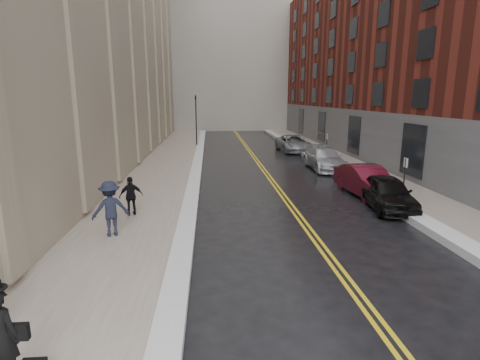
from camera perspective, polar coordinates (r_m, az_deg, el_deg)
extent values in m
plane|color=black|center=(10.03, 3.27, -17.45)|extent=(160.00, 160.00, 0.00)
cube|color=gray|center=(25.30, -11.92, 1.02)|extent=(4.00, 64.00, 0.15)
cube|color=gray|center=(27.10, 17.69, 1.45)|extent=(3.00, 64.00, 0.15)
cube|color=gold|center=(25.36, 3.69, 1.13)|extent=(0.12, 64.00, 0.01)
cube|color=gold|center=(25.40, 4.22, 1.14)|extent=(0.12, 64.00, 0.01)
cube|color=silver|center=(25.10, -6.71, 1.24)|extent=(0.70, 60.80, 0.26)
cube|color=silver|center=(26.44, 13.98, 1.58)|extent=(0.85, 60.80, 0.30)
cube|color=maroon|center=(36.95, 27.24, 17.42)|extent=(14.00, 50.00, 18.00)
cube|color=slate|center=(78.01, 7.47, 25.02)|extent=(22.00, 18.00, 44.00)
cylinder|color=black|center=(38.70, -6.70, 8.89)|extent=(0.12, 0.12, 5.20)
imported|color=black|center=(38.62, -6.77, 11.85)|extent=(0.18, 0.15, 0.90)
cylinder|color=black|center=(19.35, 23.70, -0.19)|extent=(0.06, 0.06, 2.20)
cube|color=white|center=(19.19, 23.93, 2.43)|extent=(0.02, 0.35, 0.45)
cylinder|color=black|center=(30.28, 13.05, 4.80)|extent=(0.06, 0.06, 2.20)
cube|color=white|center=(30.18, 13.13, 6.49)|extent=(0.02, 0.35, 0.45)
imported|color=black|center=(18.35, 21.54, -1.79)|extent=(2.33, 4.58, 1.49)
imported|color=#4A0D1A|center=(20.40, 18.71, -0.11)|extent=(2.05, 4.84, 1.55)
imported|color=#ABAEB3|center=(27.09, 12.74, 3.19)|extent=(2.12, 5.20, 1.51)
imported|color=#93969B|center=(35.49, 8.15, 5.54)|extent=(2.74, 5.57, 1.52)
imported|color=black|center=(7.99, -32.46, -19.44)|extent=(0.74, 0.60, 1.76)
imported|color=#191E2E|center=(14.06, -19.14, -4.13)|extent=(1.46, 1.14, 1.99)
imported|color=black|center=(16.27, -16.26, -2.35)|extent=(1.04, 0.70, 1.64)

